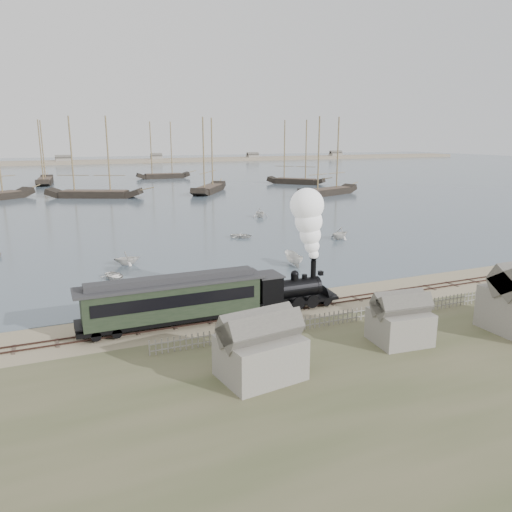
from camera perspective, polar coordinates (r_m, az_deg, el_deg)
name	(u,v)px	position (r m, az deg, el deg)	size (l,w,h in m)	color
ground	(301,299)	(48.39, 5.18, -4.92)	(600.00, 600.00, 0.00)	tan
harbor_water	(100,174)	(211.97, -17.37, 8.94)	(600.00, 336.00, 0.06)	#42525F
rail_track	(311,305)	(46.73, 6.34, -5.58)	(120.00, 1.80, 0.16)	#3A2520
picket_fence_west	(270,336)	(39.80, 1.65, -9.08)	(19.00, 0.10, 1.20)	gray
picket_fence_east	(459,306)	(49.99, 22.18, -5.30)	(15.00, 0.10, 1.20)	gray
shed_left	(260,377)	(33.53, 0.48, -13.66)	(5.00, 4.00, 4.10)	gray
shed_mid	(399,342)	(40.14, 16.00, -9.43)	(4.00, 3.50, 3.60)	gray
far_spit	(84,164)	(291.51, -19.11, 9.94)	(500.00, 20.00, 1.80)	gray
locomotive	(306,256)	(45.04, 5.70, 0.02)	(8.39, 3.13, 10.47)	black
passenger_coach	(173,299)	(41.43, -9.47, -4.86)	(15.42, 2.97, 3.75)	black
beached_dinghy	(274,300)	(46.73, 2.02, -5.07)	(3.65, 2.61, 0.76)	silver
rowboat_0	(115,276)	(56.56, -15.85, -2.21)	(3.37, 2.41, 0.70)	silver
rowboat_1	(127,258)	(62.30, -14.53, -0.22)	(3.12, 2.70, 1.65)	silver
rowboat_2	(293,259)	(60.25, 4.28, -0.34)	(3.95, 1.49, 1.53)	silver
rowboat_3	(241,235)	(76.32, -1.69, 2.37)	(3.34, 2.38, 0.69)	silver
rowboat_4	(340,233)	(76.27, 9.56, 2.60)	(3.44, 2.97, 1.81)	silver
rowboat_5	(314,212)	(98.19, 6.69, 5.05)	(3.78, 1.42, 1.46)	silver
rowboat_7	(260,213)	(95.19, 0.47, 4.98)	(3.41, 2.95, 1.80)	silver
schooner_2	(92,157)	(131.55, -18.27, 10.71)	(23.63, 5.45, 20.00)	black
schooner_3	(208,155)	(137.11, -5.47, 11.41)	(21.08, 4.86, 20.00)	black
schooner_4	(329,156)	(132.08, 8.37, 11.25)	(20.29, 4.68, 20.00)	black
schooner_5	(296,152)	(160.75, 4.62, 11.76)	(18.60, 4.29, 20.00)	black
schooner_7	(42,152)	(174.03, -23.27, 10.86)	(20.54, 4.74, 20.00)	black
schooner_8	(162,150)	(184.11, -10.67, 11.82)	(18.79, 4.34, 20.00)	black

